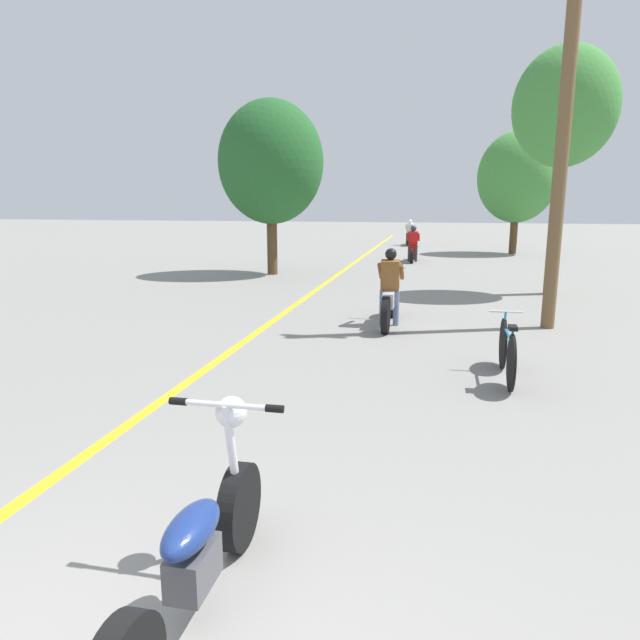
# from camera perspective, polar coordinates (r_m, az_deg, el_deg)

# --- Properties ---
(lane_stripe_center) EXTENTS (0.14, 48.00, 0.01)m
(lane_stripe_center) POSITION_cam_1_polar(r_m,az_deg,el_deg) (15.09, -0.29, 3.09)
(lane_stripe_center) COLOR yellow
(lane_stripe_center) RESTS_ON ground
(utility_pole) EXTENTS (1.10, 0.24, 7.43)m
(utility_pole) POSITION_cam_1_polar(r_m,az_deg,el_deg) (11.22, 23.33, 18.64)
(utility_pole) COLOR brown
(utility_pole) RESTS_ON ground
(roadside_tree_right_near) EXTENTS (2.42, 2.18, 5.87)m
(roadside_tree_right_near) POSITION_cam_1_polar(r_m,az_deg,el_deg) (15.45, 23.29, 18.77)
(roadside_tree_right_near) COLOR #513A23
(roadside_tree_right_near) RESTS_ON ground
(roadside_tree_right_far) EXTENTS (3.35, 3.02, 5.21)m
(roadside_tree_right_far) POSITION_cam_1_polar(r_m,az_deg,el_deg) (26.48, 19.14, 13.33)
(roadside_tree_right_far) COLOR #513A23
(roadside_tree_right_far) RESTS_ON ground
(roadside_tree_left) EXTENTS (3.25, 2.93, 5.32)m
(roadside_tree_left) POSITION_cam_1_polar(r_m,az_deg,el_deg) (18.16, -4.95, 15.40)
(roadside_tree_left) COLOR #513A23
(roadside_tree_left) RESTS_ON ground
(motorcycle_foreground) EXTENTS (0.74, 2.06, 1.11)m
(motorcycle_foreground) POSITION_cam_1_polar(r_m,az_deg,el_deg) (3.49, -12.19, -21.59)
(motorcycle_foreground) COLOR black
(motorcycle_foreground) RESTS_ON ground
(motorcycle_rider_lead) EXTENTS (0.50, 2.18, 1.44)m
(motorcycle_rider_lead) POSITION_cam_1_polar(r_m,az_deg,el_deg) (10.81, 6.99, 2.36)
(motorcycle_rider_lead) COLOR black
(motorcycle_rider_lead) RESTS_ON ground
(motorcycle_rider_mid) EXTENTS (0.50, 1.99, 1.37)m
(motorcycle_rider_mid) POSITION_cam_1_polar(r_m,az_deg,el_deg) (22.30, 9.27, 7.14)
(motorcycle_rider_mid) COLOR black
(motorcycle_rider_mid) RESTS_ON ground
(motorcycle_rider_far) EXTENTS (0.50, 2.14, 1.33)m
(motorcycle_rider_far) POSITION_cam_1_polar(r_m,az_deg,el_deg) (30.41, 8.96, 8.35)
(motorcycle_rider_far) COLOR black
(motorcycle_rider_far) RESTS_ON ground
(bicycle_parked) EXTENTS (0.44, 1.70, 0.83)m
(bicycle_parked) POSITION_cam_1_polar(r_m,az_deg,el_deg) (7.86, 18.20, -2.96)
(bicycle_parked) COLOR black
(bicycle_parked) RESTS_ON ground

